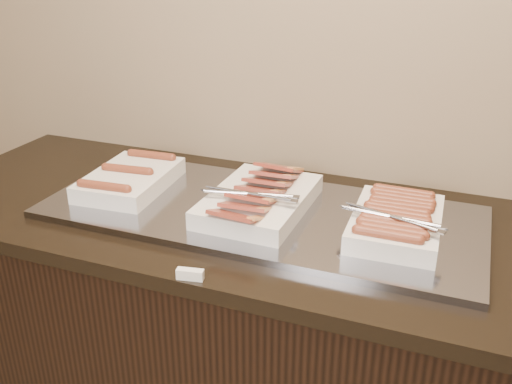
% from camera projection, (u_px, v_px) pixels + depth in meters
% --- Properties ---
extents(counter, '(2.06, 0.76, 0.90)m').
position_uv_depth(counter, '(256.00, 344.00, 1.77)').
color(counter, black).
rests_on(counter, ground).
extents(warming_tray, '(1.20, 0.50, 0.02)m').
position_uv_depth(warming_tray, '(260.00, 212.00, 1.58)').
color(warming_tray, gray).
rests_on(warming_tray, counter).
extents(dish_left, '(0.24, 0.34, 0.07)m').
position_uv_depth(dish_left, '(130.00, 179.00, 1.70)').
color(dish_left, white).
rests_on(dish_left, warming_tray).
extents(dish_center, '(0.27, 0.41, 0.09)m').
position_uv_depth(dish_center, '(259.00, 199.00, 1.56)').
color(dish_center, white).
rests_on(dish_center, warming_tray).
extents(dish_right, '(0.27, 0.33, 0.08)m').
position_uv_depth(dish_right, '(396.00, 220.00, 1.44)').
color(dish_right, white).
rests_on(dish_right, warming_tray).
extents(label_holder, '(0.06, 0.03, 0.02)m').
position_uv_depth(label_holder, '(190.00, 274.00, 1.28)').
color(label_holder, white).
rests_on(label_holder, counter).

